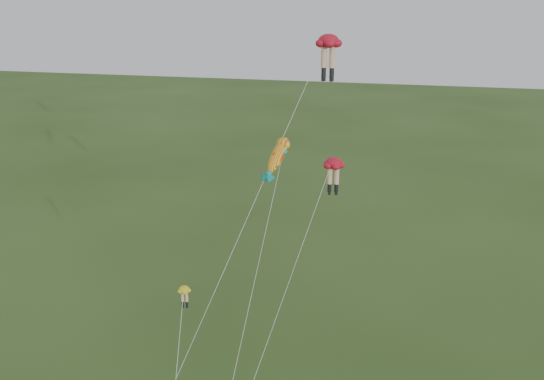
# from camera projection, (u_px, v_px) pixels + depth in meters

# --- Properties ---
(legs_kite_red_high) EXTENTS (9.24, 12.09, 22.67)m
(legs_kite_red_high) POSITION_uv_depth(u_px,v_px,m) (327.00, 48.00, 38.10)
(legs_kite_red_high) COLOR #AF1222
(legs_kite_red_high) RESTS_ON ground
(legs_kite_red_mid) EXTENTS (5.15, 9.83, 15.31)m
(legs_kite_red_mid) POSITION_uv_depth(u_px,v_px,m) (332.00, 170.00, 37.94)
(legs_kite_red_mid) COLOR #AF1222
(legs_kite_red_mid) RESTS_ON ground
(legs_kite_yellow) EXTENTS (1.07, 5.19, 8.82)m
(legs_kite_yellow) POSITION_uv_depth(u_px,v_px,m) (183.00, 303.00, 35.27)
(legs_kite_yellow) COLOR yellow
(legs_kite_yellow) RESTS_ON ground
(fish_kite) EXTENTS (2.51, 9.91, 16.81)m
(fish_kite) POSITION_uv_depth(u_px,v_px,m) (277.00, 157.00, 37.35)
(fish_kite) COLOR yellow
(fish_kite) RESTS_ON ground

